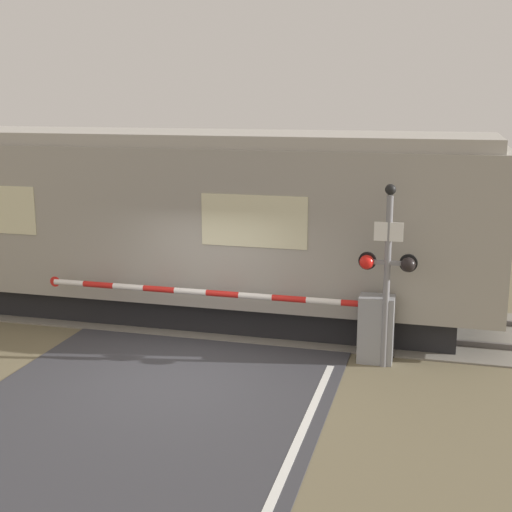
% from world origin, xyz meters
% --- Properties ---
extents(ground_plane, '(80.00, 80.00, 0.00)m').
position_xyz_m(ground_plane, '(0.00, 0.00, 0.00)').
color(ground_plane, '#6B6047').
extents(track_bed, '(36.00, 3.20, 0.13)m').
position_xyz_m(track_bed, '(0.00, 3.33, 0.02)').
color(track_bed, slate).
rests_on(track_bed, ground_plane).
extents(train, '(19.76, 2.95, 3.82)m').
position_xyz_m(train, '(-4.62, 3.33, 1.96)').
color(train, black).
rests_on(train, ground_plane).
extents(crossing_barrier, '(6.57, 0.44, 1.18)m').
position_xyz_m(crossing_barrier, '(2.50, 1.48, 0.68)').
color(crossing_barrier, gray).
rests_on(crossing_barrier, ground_plane).
extents(signal_post, '(0.98, 0.26, 3.13)m').
position_xyz_m(signal_post, '(3.27, 1.26, 1.78)').
color(signal_post, gray).
rests_on(signal_post, ground_plane).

